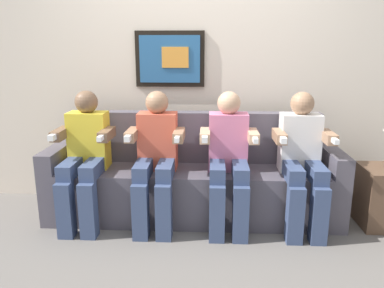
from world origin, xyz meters
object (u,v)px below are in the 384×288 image
Objects in this scene: person_leftmost at (85,153)px; person_left_center at (156,154)px; person_rightmost at (302,156)px; person_right_center at (228,155)px; couch at (193,182)px.

person_left_center is (0.59, 0.00, 0.00)m from person_leftmost.
person_leftmost and person_rightmost have the same top height.
person_right_center and person_rightmost have the same top height.
person_left_center and person_right_center have the same top height.
couch is 2.26× the size of person_right_center.
person_right_center is at bearing 0.00° from person_left_center.
person_rightmost is at bearing 0.00° from person_left_center.
couch is 2.26× the size of person_left_center.
couch is 0.95m from person_rightmost.
couch is 2.26× the size of person_rightmost.
person_leftmost is at bearing 180.00° from person_left_center.
person_leftmost reaches higher than couch.
couch is at bearing 150.16° from person_right_center.
person_leftmost is 1.77m from person_rightmost.
person_left_center and person_rightmost have the same top height.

